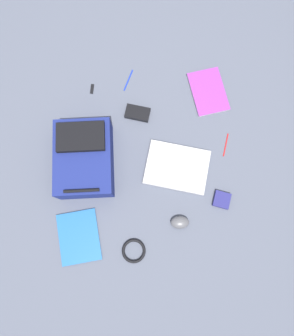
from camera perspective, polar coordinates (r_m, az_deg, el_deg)
ground_plane at (r=1.77m, az=-1.17°, el=0.90°), size 3.48×3.48×0.00m
backpack at (r=1.72m, az=-11.18°, el=1.88°), size 0.32×0.42×0.20m
laptop at (r=1.76m, az=5.39°, el=0.15°), size 0.38×0.31×0.03m
book_red at (r=1.93m, az=10.93°, el=13.28°), size 0.25×0.31×0.02m
book_blue at (r=1.77m, az=-12.13°, el=-12.01°), size 0.26×0.31×0.01m
computer_mouse at (r=1.72m, az=5.92°, el=-9.68°), size 0.10×0.07×0.04m
cable_coil at (r=1.73m, az=-2.40°, el=-14.65°), size 0.13×0.13×0.02m
power_brick at (r=1.84m, az=-1.71°, el=9.82°), size 0.15×0.11×0.03m
pen_black at (r=1.85m, az=13.98°, el=4.06°), size 0.04×0.13×0.01m
pen_blue at (r=1.94m, az=-3.38°, el=15.51°), size 0.06×0.13×0.01m
earbud_pouch at (r=1.78m, az=13.28°, el=-5.58°), size 0.11×0.11×0.03m
usb_stick at (r=1.94m, az=-9.85°, el=13.85°), size 0.02×0.06×0.01m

